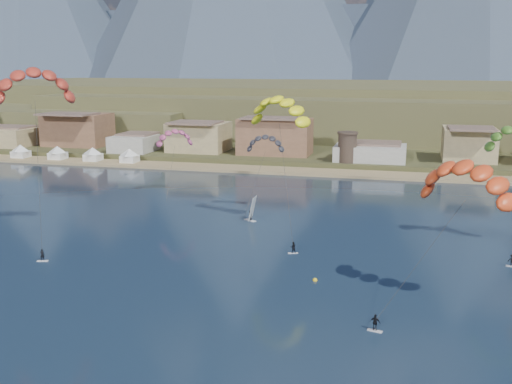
% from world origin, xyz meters
% --- Properties ---
extents(ground, '(2400.00, 2400.00, 0.00)m').
position_xyz_m(ground, '(0.00, 0.00, 0.00)').
color(ground, black).
rests_on(ground, ground).
extents(beach, '(2200.00, 12.00, 0.90)m').
position_xyz_m(beach, '(0.00, 106.00, 0.25)').
color(beach, tan).
rests_on(beach, ground).
extents(land, '(2200.00, 900.00, 4.00)m').
position_xyz_m(land, '(0.00, 560.00, 0.00)').
color(land, '#4E4A2A').
rests_on(land, ground).
extents(foothills, '(940.00, 210.00, 18.00)m').
position_xyz_m(foothills, '(22.39, 232.47, 9.08)').
color(foothills, brown).
rests_on(foothills, ground).
extents(town, '(400.00, 24.00, 12.00)m').
position_xyz_m(town, '(-40.00, 122.00, 8.00)').
color(town, beige).
rests_on(town, ground).
extents(watchtower, '(5.82, 5.82, 8.60)m').
position_xyz_m(watchtower, '(5.00, 114.00, 6.37)').
color(watchtower, '#47382D').
rests_on(watchtower, ground).
extents(beach_tents, '(43.40, 6.40, 5.00)m').
position_xyz_m(beach_tents, '(-76.25, 106.00, 3.71)').
color(beach_tents, white).
rests_on(beach_tents, ground).
extents(kitesurfer_red, '(13.54, 16.32, 29.84)m').
position_xyz_m(kitesurfer_red, '(-36.06, 31.05, 26.35)').
color(kitesurfer_red, silver).
rests_on(kitesurfer_red, ground).
extents(kitesurfer_yellow, '(13.05, 20.50, 26.73)m').
position_xyz_m(kitesurfer_yellow, '(-0.46, 50.01, 21.55)').
color(kitesurfer_yellow, silver).
rests_on(kitesurfer_yellow, ground).
extents(kitesurfer_orange, '(16.68, 15.98, 21.14)m').
position_xyz_m(kitesurfer_orange, '(28.60, 20.01, 16.03)').
color(kitesurfer_orange, silver).
rests_on(kitesurfer_orange, ground).
extents(distant_kite_pink, '(8.79, 7.93, 16.64)m').
position_xyz_m(distant_kite_pink, '(-28.67, 70.17, 13.59)').
color(distant_kite_pink, '#262626').
rests_on(distant_kite_pink, ground).
extents(distant_kite_dark, '(7.98, 5.96, 17.12)m').
position_xyz_m(distant_kite_dark, '(-5.18, 59.03, 14.37)').
color(distant_kite_dark, '#262626').
rests_on(distant_kite_dark, ground).
extents(windsurfer, '(2.93, 2.88, 4.63)m').
position_xyz_m(windsurfer, '(-6.23, 52.18, 1.47)').
color(windsurfer, silver).
rests_on(windsurfer, ground).
extents(buoy, '(0.63, 0.63, 0.63)m').
position_xyz_m(buoy, '(10.49, 23.49, 0.11)').
color(buoy, yellow).
rests_on(buoy, ground).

